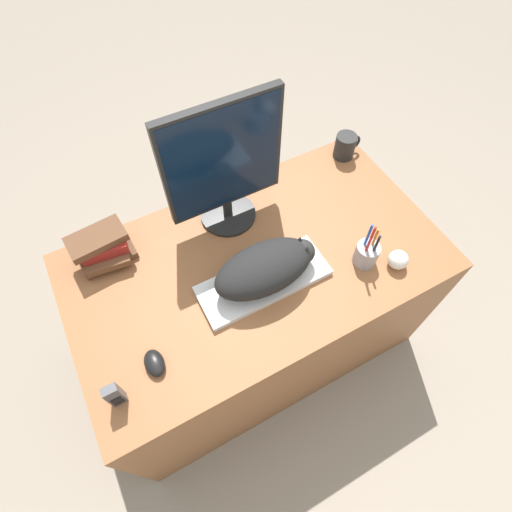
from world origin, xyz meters
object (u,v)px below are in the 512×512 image
(cat, at_px, (267,267))
(pen_cup, at_px, (367,253))
(monitor, at_px, (224,165))
(keyboard, at_px, (263,281))
(phone, at_px, (115,395))
(baseball, at_px, (398,260))
(coffee_mug, at_px, (345,146))
(computer_mouse, at_px, (154,363))
(book_stack, at_px, (103,248))

(cat, height_order, pen_cup, pen_cup)
(cat, height_order, monitor, monitor)
(keyboard, bearing_deg, phone, -165.28)
(baseball, bearing_deg, pen_cup, 143.05)
(monitor, distance_m, coffee_mug, 0.65)
(computer_mouse, distance_m, book_stack, 0.47)
(monitor, height_order, book_stack, monitor)
(keyboard, xyz_separation_m, book_stack, (-0.46, 0.37, 0.05))
(keyboard, xyz_separation_m, phone, (-0.58, -0.15, 0.05))
(keyboard, xyz_separation_m, baseball, (0.46, -0.17, 0.02))
(book_stack, bearing_deg, pen_cup, -29.22)
(computer_mouse, distance_m, baseball, 0.91)
(baseball, bearing_deg, monitor, 131.60)
(pen_cup, relative_size, baseball, 3.10)
(monitor, height_order, phone, monitor)
(monitor, bearing_deg, coffee_mug, 6.32)
(cat, relative_size, baseball, 5.20)
(book_stack, bearing_deg, coffee_mug, 1.53)
(computer_mouse, bearing_deg, book_stack, 91.48)
(book_stack, bearing_deg, cat, -38.02)
(monitor, bearing_deg, pen_cup, -50.81)
(cat, bearing_deg, book_stack, 141.98)
(cat, distance_m, pen_cup, 0.37)
(phone, bearing_deg, book_stack, 76.98)
(pen_cup, distance_m, phone, 0.95)
(cat, height_order, coffee_mug, cat)
(computer_mouse, bearing_deg, cat, 12.42)
(coffee_mug, distance_m, baseball, 0.59)
(phone, bearing_deg, coffee_mug, 24.55)
(cat, bearing_deg, keyboard, 180.00)
(keyboard, distance_m, phone, 0.60)
(pen_cup, height_order, baseball, pen_cup)
(phone, bearing_deg, keyboard, 14.72)
(book_stack, bearing_deg, monitor, -4.46)
(monitor, height_order, baseball, monitor)
(keyboard, height_order, baseball, baseball)
(monitor, bearing_deg, computer_mouse, -137.42)
(keyboard, relative_size, monitor, 0.90)
(monitor, xyz_separation_m, phone, (-0.60, -0.48, -0.22))
(keyboard, xyz_separation_m, computer_mouse, (-0.45, -0.10, 0.01))
(phone, bearing_deg, pen_cup, 3.39)
(monitor, xyz_separation_m, baseball, (0.44, -0.50, -0.24))
(computer_mouse, bearing_deg, monitor, 42.58)
(cat, height_order, book_stack, cat)
(pen_cup, relative_size, book_stack, 1.07)
(cat, xyz_separation_m, computer_mouse, (-0.46, -0.10, -0.08))
(coffee_mug, bearing_deg, keyboard, -147.50)
(pen_cup, relative_size, phone, 1.86)
(coffee_mug, height_order, phone, phone)
(cat, xyz_separation_m, phone, (-0.59, -0.15, -0.04))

